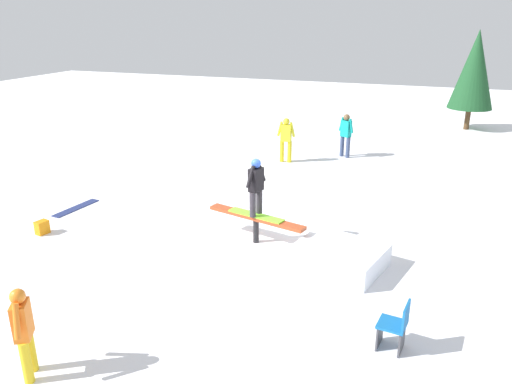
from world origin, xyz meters
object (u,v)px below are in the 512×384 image
(main_rider_on_rail, at_px, (256,188))
(bystander_orange, at_px, (23,329))
(bystander_teal, at_px, (346,133))
(pine_tree_near, at_px, (474,70))
(loose_snowboard_navy, at_px, (76,208))
(folding_chair, at_px, (395,328))
(rail_feature, at_px, (256,220))
(backpack_on_snow, at_px, (42,227))
(bystander_yellow, at_px, (286,138))

(main_rider_on_rail, relative_size, bystander_orange, 0.98)
(bystander_teal, height_order, bystander_orange, bystander_teal)
(main_rider_on_rail, height_order, bystander_teal, main_rider_on_rail)
(main_rider_on_rail, height_order, pine_tree_near, pine_tree_near)
(loose_snowboard_navy, distance_m, folding_chair, 9.67)
(main_rider_on_rail, distance_m, bystander_orange, 5.85)
(bystander_orange, bearing_deg, pine_tree_near, -49.00)
(bystander_orange, relative_size, pine_tree_near, 0.33)
(bystander_teal, distance_m, loose_snowboard_navy, 10.11)
(folding_chair, bearing_deg, loose_snowboard_navy, -102.67)
(rail_feature, relative_size, loose_snowboard_navy, 1.71)
(backpack_on_snow, bearing_deg, pine_tree_near, -19.31)
(bystander_yellow, bearing_deg, folding_chair, 112.12)
(pine_tree_near, bearing_deg, bystander_teal, 56.33)
(loose_snowboard_navy, bearing_deg, bystander_yellow, -25.21)
(main_rider_on_rail, relative_size, bystander_yellow, 0.90)
(backpack_on_snow, height_order, pine_tree_near, pine_tree_near)
(main_rider_on_rail, xyz_separation_m, bystander_teal, (-0.59, -8.32, -0.46))
(bystander_yellow, xyz_separation_m, folding_chair, (-4.84, 9.93, -0.51))
(bystander_orange, relative_size, loose_snowboard_navy, 1.00)
(bystander_yellow, distance_m, backpack_on_snow, 9.13)
(rail_feature, xyz_separation_m, folding_chair, (-3.51, 3.06, -0.17))
(bystander_yellow, height_order, loose_snowboard_navy, bystander_yellow)
(backpack_on_snow, distance_m, pine_tree_near, 19.65)
(folding_chair, relative_size, backpack_on_snow, 2.59)
(rail_feature, xyz_separation_m, backpack_on_snow, (5.19, 1.37, -0.42))
(main_rider_on_rail, bearing_deg, bystander_yellow, -65.22)
(bystander_yellow, xyz_separation_m, bystander_teal, (-1.93, -1.45, 0.01))
(bystander_yellow, relative_size, pine_tree_near, 0.36)
(main_rider_on_rail, distance_m, bystander_yellow, 7.01)
(bystander_yellow, bearing_deg, loose_snowboard_navy, 53.37)
(rail_feature, distance_m, folding_chair, 4.66)
(folding_chair, distance_m, pine_tree_near, 18.43)
(main_rider_on_rail, height_order, loose_snowboard_navy, main_rider_on_rail)
(rail_feature, xyz_separation_m, bystander_teal, (-0.59, -8.32, 0.34))
(bystander_teal, xyz_separation_m, pine_tree_near, (-4.55, -6.83, 1.85))
(bystander_teal, height_order, pine_tree_near, pine_tree_near)
(rail_feature, distance_m, pine_tree_near, 16.14)
(rail_feature, bearing_deg, main_rider_on_rail, 0.00)
(bystander_orange, relative_size, backpack_on_snow, 4.41)
(rail_feature, bearing_deg, bystander_teal, -79.66)
(rail_feature, relative_size, bystander_yellow, 1.57)
(bystander_orange, bearing_deg, loose_snowboard_navy, 2.69)
(bystander_orange, xyz_separation_m, pine_tree_near, (-6.73, -20.74, 1.93))
(main_rider_on_rail, bearing_deg, bystander_orange, 87.90)
(bystander_yellow, height_order, bystander_teal, bystander_teal)
(bystander_orange, height_order, loose_snowboard_navy, bystander_orange)
(pine_tree_near, bearing_deg, main_rider_on_rail, 71.25)
(bystander_orange, xyz_separation_m, backpack_on_snow, (3.59, -4.23, -0.67))
(loose_snowboard_navy, bearing_deg, pine_tree_near, -28.26)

